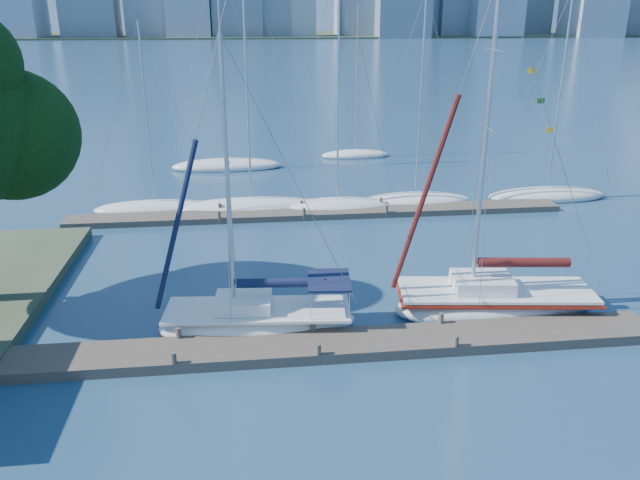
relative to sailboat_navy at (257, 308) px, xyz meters
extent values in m
plane|color=navy|center=(2.05, -1.94, -0.93)|extent=(700.00, 700.00, 0.00)
cube|color=#4C4137|center=(2.05, -1.94, -0.73)|extent=(26.00, 2.00, 0.40)
cube|color=#4C4137|center=(4.05, 14.06, -0.75)|extent=(30.00, 1.80, 0.36)
cube|color=#38472D|center=(2.05, 318.06, -0.93)|extent=(800.00, 100.00, 1.50)
sphere|color=black|center=(-9.52, 4.34, 6.16)|extent=(5.27, 5.27, 5.27)
ellipsoid|color=white|center=(0.00, 0.00, -0.71)|extent=(7.90, 3.19, 1.35)
cube|color=white|center=(0.00, 0.00, -0.08)|extent=(7.32, 2.94, 0.11)
cube|color=white|center=(-0.54, 0.05, 0.24)|extent=(2.30, 1.82, 0.50)
cylinder|color=silver|center=(-0.90, 0.08, 5.06)|extent=(0.16, 0.16, 10.19)
cylinder|color=silver|center=(0.92, -0.08, 0.96)|extent=(3.65, 0.41, 0.09)
cylinder|color=black|center=(0.92, -0.08, 1.05)|extent=(3.38, 0.65, 0.36)
cube|color=black|center=(2.77, -0.24, 1.14)|extent=(1.80, 2.28, 0.07)
ellipsoid|color=white|center=(9.82, 0.46, -0.69)|extent=(8.77, 3.79, 1.49)
cube|color=white|center=(9.82, 0.46, 0.01)|extent=(8.12, 3.50, 0.12)
cube|color=white|center=(9.23, 0.54, 0.36)|extent=(2.59, 2.08, 0.55)
cylinder|color=silver|center=(8.83, 0.58, 6.13)|extent=(0.18, 0.18, 12.14)
cylinder|color=silver|center=(10.83, 0.34, 1.15)|extent=(4.01, 0.59, 0.10)
cylinder|color=#430E10|center=(10.83, 0.34, 1.25)|extent=(3.72, 0.84, 0.40)
cube|color=maroon|center=(9.82, 0.46, -0.16)|extent=(8.32, 3.63, 0.10)
ellipsoid|color=white|center=(-5.97, 16.16, -0.74)|extent=(7.67, 2.64, 1.05)
cylinder|color=silver|center=(-5.97, 16.16, 5.19)|extent=(0.11, 0.11, 10.33)
ellipsoid|color=white|center=(-0.02, 15.69, -0.72)|extent=(9.49, 4.88, 1.19)
cylinder|color=silver|center=(-0.02, 15.69, 7.37)|extent=(0.13, 0.13, 14.44)
ellipsoid|color=white|center=(5.33, 15.13, -0.73)|extent=(7.06, 2.42, 1.14)
cylinder|color=silver|center=(5.33, 15.13, 7.09)|extent=(0.12, 0.12, 13.97)
ellipsoid|color=white|center=(10.51, 15.72, -0.72)|extent=(7.65, 3.20, 1.18)
cylinder|color=silver|center=(10.51, 15.72, 6.07)|extent=(0.13, 0.13, 11.87)
ellipsoid|color=white|center=(19.54, 15.93, -0.72)|extent=(8.34, 3.44, 1.18)
cylinder|color=silver|center=(19.54, 15.93, 6.17)|extent=(0.13, 0.13, 12.06)
ellipsoid|color=white|center=(-1.79, 26.99, -0.71)|extent=(8.91, 5.49, 1.24)
cylinder|color=silver|center=(-1.79, 26.99, 7.76)|extent=(0.14, 0.14, 15.14)
ellipsoid|color=white|center=(9.04, 29.99, -0.76)|extent=(6.06, 3.87, 0.94)
cylinder|color=silver|center=(9.04, 29.99, 5.67)|extent=(0.10, 0.10, 11.49)
cube|color=#8090A6|center=(-23.89, 282.98, 15.14)|extent=(19.57, 19.81, 32.15)
camera|label=1|loc=(-0.15, -21.94, 10.84)|focal=35.00mm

